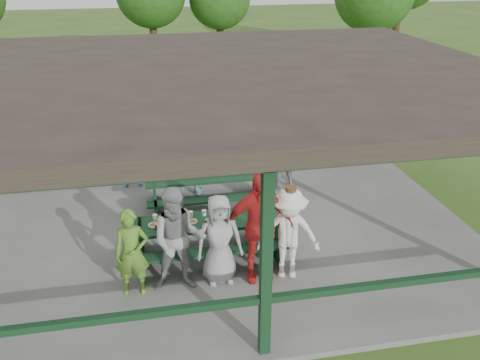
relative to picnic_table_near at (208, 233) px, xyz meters
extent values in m
plane|color=#2F531A|center=(0.43, 1.20, -0.58)|extent=(90.00, 90.00, 0.00)
cube|color=#62625D|center=(0.43, 1.20, -0.53)|extent=(10.00, 8.00, 0.10)
cube|color=black|center=(0.43, -2.60, 1.02)|extent=(0.15, 0.15, 3.00)
cube|color=black|center=(-4.37, 5.00, 1.02)|extent=(0.15, 0.15, 3.00)
cube|color=black|center=(0.43, 5.00, 1.02)|extent=(0.15, 0.15, 3.00)
cube|color=black|center=(5.23, 5.00, 1.02)|extent=(0.15, 0.15, 3.00)
cube|color=black|center=(-1.97, -2.60, 0.42)|extent=(4.65, 0.10, 0.10)
cube|color=black|center=(2.83, -2.60, 0.42)|extent=(4.65, 0.10, 0.10)
cube|color=black|center=(-1.97, 5.00, 0.42)|extent=(4.65, 0.10, 0.10)
cube|color=black|center=(2.83, 5.00, 0.42)|extent=(4.65, 0.10, 0.10)
cube|color=black|center=(0.43, -2.60, 2.42)|extent=(9.80, 0.15, 0.20)
cube|color=black|center=(0.43, 5.00, 2.42)|extent=(9.80, 0.15, 0.20)
cube|color=#2A221E|center=(0.43, 1.20, 2.64)|extent=(10.60, 8.60, 0.24)
cube|color=black|center=(0.00, 0.00, 0.24)|extent=(2.78, 0.75, 0.06)
cube|color=black|center=(0.00, -0.56, -0.05)|extent=(2.78, 0.28, 0.05)
cube|color=black|center=(0.00, 0.55, -0.05)|extent=(2.78, 0.28, 0.05)
cube|color=black|center=(-1.21, 0.00, -0.10)|extent=(0.06, 0.70, 0.75)
cube|color=black|center=(1.21, 0.00, -0.10)|extent=(0.06, 0.70, 0.75)
cube|color=black|center=(-1.21, 0.00, -0.25)|extent=(0.06, 1.39, 0.45)
cube|color=black|center=(1.21, 0.00, -0.25)|extent=(0.06, 1.39, 0.45)
cube|color=black|center=(0.29, 2.00, 0.24)|extent=(2.71, 0.75, 0.06)
cube|color=black|center=(0.29, 1.44, -0.05)|extent=(2.71, 0.28, 0.05)
cube|color=black|center=(0.29, 2.55, -0.05)|extent=(2.71, 0.28, 0.05)
cube|color=black|center=(-0.89, 2.00, -0.10)|extent=(0.06, 0.70, 0.75)
cube|color=black|center=(1.46, 2.00, -0.10)|extent=(0.06, 0.70, 0.75)
cube|color=black|center=(-0.89, 2.00, -0.25)|extent=(0.06, 1.39, 0.45)
cube|color=black|center=(1.46, 2.00, -0.25)|extent=(0.06, 1.39, 0.45)
cylinder|color=white|center=(-0.95, 0.00, 0.28)|extent=(0.22, 0.22, 0.01)
torus|color=olive|center=(-0.99, -0.02, 0.30)|extent=(0.10, 0.10, 0.03)
torus|color=olive|center=(-0.91, -0.02, 0.30)|extent=(0.10, 0.10, 0.03)
torus|color=olive|center=(-0.95, 0.04, 0.30)|extent=(0.10, 0.10, 0.03)
cylinder|color=white|center=(-0.30, 0.00, 0.28)|extent=(0.22, 0.22, 0.01)
torus|color=olive|center=(-0.34, -0.02, 0.30)|extent=(0.10, 0.10, 0.03)
torus|color=olive|center=(-0.26, -0.02, 0.30)|extent=(0.10, 0.10, 0.03)
torus|color=olive|center=(-0.30, 0.04, 0.30)|extent=(0.10, 0.10, 0.03)
cylinder|color=white|center=(0.33, 0.00, 0.28)|extent=(0.22, 0.22, 0.01)
torus|color=olive|center=(0.29, -0.02, 0.30)|extent=(0.10, 0.10, 0.03)
torus|color=olive|center=(0.37, -0.02, 0.30)|extent=(0.10, 0.10, 0.03)
torus|color=olive|center=(0.33, 0.04, 0.30)|extent=(0.10, 0.10, 0.03)
cylinder|color=white|center=(1.09, 0.00, 0.28)|extent=(0.22, 0.22, 0.01)
torus|color=olive|center=(1.05, -0.02, 0.30)|extent=(0.10, 0.10, 0.03)
torus|color=olive|center=(1.13, -0.02, 0.30)|extent=(0.10, 0.10, 0.03)
torus|color=olive|center=(1.09, 0.04, 0.30)|extent=(0.10, 0.10, 0.03)
cylinder|color=#381E0F|center=(-0.92, -0.18, 0.32)|extent=(0.06, 0.06, 0.10)
cylinder|color=#381E0F|center=(-0.05, -0.18, 0.32)|extent=(0.06, 0.06, 0.10)
cylinder|color=#381E0F|center=(0.02, -0.18, 0.32)|extent=(0.06, 0.06, 0.10)
cylinder|color=#381E0F|center=(0.02, -0.18, 0.32)|extent=(0.06, 0.06, 0.10)
cylinder|color=#381E0F|center=(1.11, -0.18, 0.32)|extent=(0.06, 0.06, 0.10)
cone|color=white|center=(-0.93, 0.20, 0.32)|extent=(0.09, 0.09, 0.10)
cone|color=white|center=(-0.28, 0.20, 0.32)|extent=(0.09, 0.09, 0.10)
cone|color=white|center=(-0.04, 0.20, 0.32)|extent=(0.09, 0.09, 0.10)
cone|color=white|center=(1.02, 0.20, 0.32)|extent=(0.09, 0.09, 0.10)
imported|color=#548828|center=(-1.35, -0.85, 0.28)|extent=(0.57, 0.40, 1.51)
imported|color=gray|center=(-0.59, -0.87, 0.44)|extent=(0.94, 0.76, 1.84)
imported|color=#9B9A9D|center=(0.09, -0.78, 0.32)|extent=(0.79, 0.52, 1.59)
imported|color=red|center=(0.76, -0.83, 0.52)|extent=(1.22, 0.61, 2.00)
imported|color=white|center=(1.26, -0.87, 0.34)|extent=(1.18, 0.86, 1.65)
cylinder|color=#50371B|center=(1.26, -0.87, 1.11)|extent=(0.39, 0.39, 0.02)
cylinder|color=#50371B|center=(1.26, -0.87, 1.17)|extent=(0.23, 0.23, 0.11)
imported|color=#98D5EB|center=(-0.06, 2.77, 0.36)|extent=(1.63, 0.87, 1.68)
imported|color=teal|center=(-1.38, 3.37, 0.42)|extent=(0.67, 0.45, 1.80)
imported|color=#979699|center=(2.07, 2.71, 0.35)|extent=(0.85, 0.68, 1.66)
imported|color=silver|center=(0.57, 8.77, 0.15)|extent=(5.69, 3.66, 1.46)
cube|color=#1C319A|center=(-3.97, 9.15, 0.25)|extent=(3.23, 2.52, 0.12)
cube|color=#1C319A|center=(-4.27, 8.49, 0.50)|extent=(2.65, 1.27, 0.41)
cube|color=#1C319A|center=(-3.67, 9.81, 0.50)|extent=(2.65, 1.27, 0.41)
cube|color=#1C319A|center=(-5.28, 9.75, 0.50)|extent=(0.66, 1.34, 0.41)
cube|color=#1C319A|center=(-2.66, 8.54, 0.50)|extent=(0.66, 1.34, 0.41)
cylinder|color=black|center=(-5.14, 8.83, -0.19)|extent=(0.79, 0.50, 0.78)
cylinder|color=yellow|center=(-5.14, 8.83, -0.19)|extent=(0.36, 0.33, 0.29)
cylinder|color=black|center=(-4.49, 10.24, -0.19)|extent=(0.79, 0.50, 0.78)
cylinder|color=yellow|center=(-4.49, 10.24, -0.19)|extent=(0.36, 0.33, 0.29)
cylinder|color=black|center=(-3.45, 8.06, -0.19)|extent=(0.79, 0.50, 0.78)
cylinder|color=yellow|center=(-3.45, 8.06, -0.19)|extent=(0.36, 0.33, 0.29)
cylinder|color=black|center=(-2.80, 9.46, -0.19)|extent=(0.79, 0.50, 0.78)
cylinder|color=yellow|center=(-2.80, 9.46, -0.19)|extent=(0.36, 0.33, 0.29)
cube|color=#1C319A|center=(-2.19, 8.33, 0.14)|extent=(0.97, 0.51, 0.08)
cone|color=#F2590C|center=(-5.33, 9.77, 0.61)|extent=(0.19, 0.38, 0.41)
cylinder|color=#352615|center=(-0.23, 17.44, 0.71)|extent=(0.36, 0.36, 2.57)
cylinder|color=#352615|center=(3.04, 17.65, 0.58)|extent=(0.36, 0.36, 2.33)
cylinder|color=#352615|center=(9.11, 13.53, 0.75)|extent=(0.36, 0.36, 2.67)
cylinder|color=#352615|center=(12.09, 16.93, 1.12)|extent=(0.36, 0.36, 3.40)
camera|label=1|loc=(-0.97, -8.00, 4.73)|focal=38.00mm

